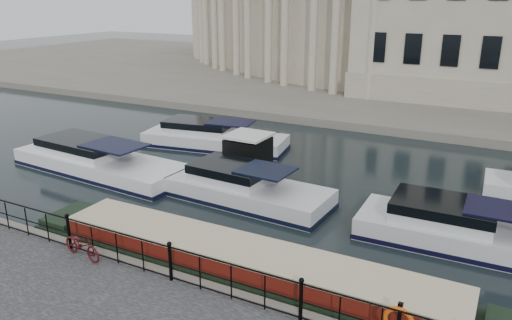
% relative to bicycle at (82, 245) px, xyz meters
% --- Properties ---
extents(ground_plane, '(160.00, 160.00, 0.00)m').
position_rel_bicycle_xyz_m(ground_plane, '(3.21, 2.49, -0.98)').
color(ground_plane, black).
rests_on(ground_plane, ground).
extents(far_bank, '(120.00, 42.00, 0.55)m').
position_rel_bicycle_xyz_m(far_bank, '(3.21, 41.49, -0.71)').
color(far_bank, '#6B665B').
rests_on(far_bank, ground_plane).
extents(railing, '(24.14, 0.14, 1.22)m').
position_rel_bicycle_xyz_m(railing, '(3.21, 0.24, 0.22)').
color(railing, black).
rests_on(railing, near_quay).
extents(civic_building, '(53.55, 31.84, 16.85)m').
position_rel_bicycle_xyz_m(civic_building, '(2.21, 37.19, 6.06)').
color(civic_building, '#ADA38C').
rests_on(civic_building, far_bank).
extents(bicycle, '(1.71, 0.80, 0.86)m').
position_rel_bicycle_xyz_m(bicycle, '(0.00, 0.00, 0.00)').
color(bicycle, '#4A0D11').
rests_on(bicycle, near_quay).
extents(narrowboat, '(15.85, 2.14, 1.58)m').
position_rel_bicycle_xyz_m(narrowboat, '(4.75, 1.84, -0.62)').
color(narrowboat, black).
rests_on(narrowboat, ground_plane).
extents(harbour_hut, '(2.72, 2.29, 2.16)m').
position_rel_bicycle_xyz_m(harbour_hut, '(0.33, 10.08, -0.03)').
color(harbour_hut, '#6B665B').
rests_on(harbour_hut, ground_plane).
extents(cabin_cruisers, '(28.87, 9.92, 1.99)m').
position_rel_bicycle_xyz_m(cabin_cruisers, '(1.88, 9.51, -0.61)').
color(cabin_cruisers, white).
rests_on(cabin_cruisers, ground_plane).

